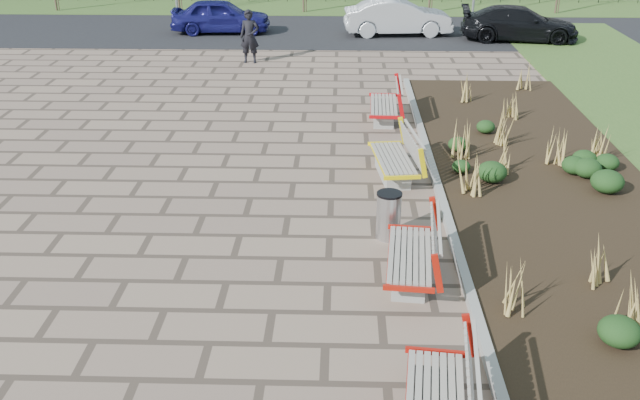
{
  "coord_description": "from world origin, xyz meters",
  "views": [
    {
      "loc": [
        1.84,
        -8.34,
        6.12
      ],
      "look_at": [
        1.5,
        3.0,
        0.9
      ],
      "focal_mm": 40.0,
      "sensor_mm": 36.0,
      "label": 1
    }
  ],
  "objects_px": {
    "bench_b": "(410,252)",
    "car_black": "(519,24)",
    "bench_c": "(393,156)",
    "bench_d": "(384,103)",
    "bench_a": "(435,399)",
    "pedestrian": "(250,37)",
    "litter_bin": "(389,216)",
    "car_silver": "(398,17)",
    "car_blue": "(221,16)"
  },
  "relations": [
    {
      "from": "bench_c",
      "to": "car_blue",
      "type": "xyz_separation_m",
      "value": [
        -6.19,
        15.35,
        0.21
      ]
    },
    {
      "from": "car_silver",
      "to": "bench_a",
      "type": "bearing_deg",
      "value": 172.72
    },
    {
      "from": "bench_a",
      "to": "pedestrian",
      "type": "distance_m",
      "value": 18.75
    },
    {
      "from": "bench_c",
      "to": "car_silver",
      "type": "xyz_separation_m",
      "value": [
        1.15,
        15.15,
        0.24
      ]
    },
    {
      "from": "bench_a",
      "to": "bench_c",
      "type": "xyz_separation_m",
      "value": [
        0.0,
        7.9,
        0.0
      ]
    },
    {
      "from": "litter_bin",
      "to": "pedestrian",
      "type": "height_order",
      "value": "pedestrian"
    },
    {
      "from": "bench_b",
      "to": "car_silver",
      "type": "height_order",
      "value": "car_silver"
    },
    {
      "from": "bench_a",
      "to": "car_blue",
      "type": "relative_size",
      "value": 0.52
    },
    {
      "from": "bench_b",
      "to": "pedestrian",
      "type": "distance_m",
      "value": 15.29
    },
    {
      "from": "bench_b",
      "to": "bench_d",
      "type": "height_order",
      "value": "same"
    },
    {
      "from": "bench_c",
      "to": "car_black",
      "type": "relative_size",
      "value": 0.46
    },
    {
      "from": "bench_a",
      "to": "bench_b",
      "type": "relative_size",
      "value": 1.0
    },
    {
      "from": "bench_a",
      "to": "car_blue",
      "type": "height_order",
      "value": "car_blue"
    },
    {
      "from": "bench_b",
      "to": "litter_bin",
      "type": "height_order",
      "value": "bench_b"
    },
    {
      "from": "car_blue",
      "to": "bench_b",
      "type": "bearing_deg",
      "value": -165.54
    },
    {
      "from": "bench_b",
      "to": "car_silver",
      "type": "distance_m",
      "value": 19.5
    },
    {
      "from": "bench_c",
      "to": "bench_d",
      "type": "bearing_deg",
      "value": 82.7
    },
    {
      "from": "bench_b",
      "to": "car_black",
      "type": "height_order",
      "value": "car_black"
    },
    {
      "from": "bench_c",
      "to": "car_blue",
      "type": "bearing_deg",
      "value": 104.66
    },
    {
      "from": "car_silver",
      "to": "car_black",
      "type": "distance_m",
      "value": 4.82
    },
    {
      "from": "car_silver",
      "to": "car_black",
      "type": "relative_size",
      "value": 0.96
    },
    {
      "from": "bench_d",
      "to": "bench_c",
      "type": "bearing_deg",
      "value": -87.97
    },
    {
      "from": "bench_c",
      "to": "car_blue",
      "type": "distance_m",
      "value": 16.55
    },
    {
      "from": "bench_c",
      "to": "pedestrian",
      "type": "bearing_deg",
      "value": 105.65
    },
    {
      "from": "bench_a",
      "to": "bench_c",
      "type": "distance_m",
      "value": 7.9
    },
    {
      "from": "bench_c",
      "to": "car_silver",
      "type": "height_order",
      "value": "car_silver"
    },
    {
      "from": "bench_b",
      "to": "bench_d",
      "type": "relative_size",
      "value": 1.0
    },
    {
      "from": "pedestrian",
      "to": "car_blue",
      "type": "bearing_deg",
      "value": 112.24
    },
    {
      "from": "car_black",
      "to": "car_silver",
      "type": "bearing_deg",
      "value": 85.22
    },
    {
      "from": "car_blue",
      "to": "car_black",
      "type": "relative_size",
      "value": 0.89
    },
    {
      "from": "bench_d",
      "to": "car_blue",
      "type": "relative_size",
      "value": 0.52
    },
    {
      "from": "bench_a",
      "to": "pedestrian",
      "type": "xyz_separation_m",
      "value": [
        -4.37,
        18.23,
        0.42
      ]
    },
    {
      "from": "bench_b",
      "to": "litter_bin",
      "type": "xyz_separation_m",
      "value": [
        -0.26,
        1.44,
        -0.06
      ]
    },
    {
      "from": "bench_d",
      "to": "bench_a",
      "type": "bearing_deg",
      "value": -87.97
    },
    {
      "from": "bench_b",
      "to": "pedestrian",
      "type": "xyz_separation_m",
      "value": [
        -4.37,
        14.65,
        0.42
      ]
    },
    {
      "from": "car_blue",
      "to": "car_silver",
      "type": "xyz_separation_m",
      "value": [
        7.34,
        -0.2,
        0.03
      ]
    },
    {
      "from": "pedestrian",
      "to": "car_black",
      "type": "xyz_separation_m",
      "value": [
        10.25,
        3.9,
        -0.23
      ]
    },
    {
      "from": "bench_c",
      "to": "car_blue",
      "type": "height_order",
      "value": "car_blue"
    },
    {
      "from": "bench_a",
      "to": "car_silver",
      "type": "relative_size",
      "value": 0.48
    },
    {
      "from": "litter_bin",
      "to": "car_blue",
      "type": "height_order",
      "value": "car_blue"
    },
    {
      "from": "bench_b",
      "to": "litter_bin",
      "type": "relative_size",
      "value": 2.39
    },
    {
      "from": "bench_a",
      "to": "bench_c",
      "type": "relative_size",
      "value": 1.0
    },
    {
      "from": "pedestrian",
      "to": "car_silver",
      "type": "distance_m",
      "value": 7.33
    },
    {
      "from": "bench_b",
      "to": "car_black",
      "type": "relative_size",
      "value": 0.46
    },
    {
      "from": "bench_d",
      "to": "car_blue",
      "type": "bearing_deg",
      "value": 120.58
    },
    {
      "from": "bench_a",
      "to": "car_black",
      "type": "bearing_deg",
      "value": 81.87
    },
    {
      "from": "car_black",
      "to": "bench_c",
      "type": "bearing_deg",
      "value": 163.84
    },
    {
      "from": "bench_b",
      "to": "bench_c",
      "type": "bearing_deg",
      "value": 95.42
    },
    {
      "from": "bench_d",
      "to": "car_blue",
      "type": "height_order",
      "value": "car_blue"
    },
    {
      "from": "pedestrian",
      "to": "car_blue",
      "type": "height_order",
      "value": "pedestrian"
    }
  ]
}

